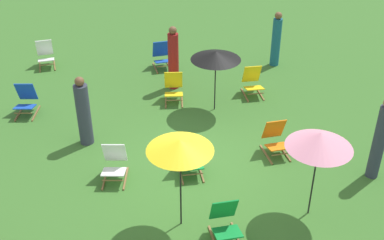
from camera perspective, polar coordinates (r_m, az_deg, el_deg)
name	(u,v)px	position (r m, az deg, el deg)	size (l,w,h in m)	color
ground_plane	(200,168)	(10.89, 0.92, -5.52)	(40.00, 40.00, 0.00)	#386B28
deckchair_0	(162,56)	(15.16, -3.52, 7.37)	(0.55, 0.81, 0.83)	olive
deckchair_1	(225,223)	(9.04, 3.88, -11.75)	(0.52, 0.79, 0.83)	olive
deckchair_3	(114,164)	(10.51, -8.96, -5.00)	(0.59, 0.82, 0.83)	olive
deckchair_5	(174,88)	(13.26, -2.14, 3.68)	(0.55, 0.81, 0.83)	olive
deckchair_6	(276,139)	(11.29, 9.65, -2.21)	(0.54, 0.80, 0.83)	olive
deckchair_7	(26,100)	(13.37, -18.66, 2.15)	(0.58, 0.82, 0.83)	olive
deckchair_8	(45,55)	(15.87, -16.58, 7.22)	(0.57, 0.82, 0.83)	olive
deckchair_9	(253,82)	(13.67, 7.03, 4.36)	(0.49, 0.77, 0.83)	olive
deckchair_10	(190,158)	(10.54, -0.21, -4.42)	(0.49, 0.77, 0.83)	olive
umbrella_0	(180,146)	(8.42, -1.40, -2.97)	(1.18, 1.18, 1.90)	black
umbrella_1	(320,140)	(9.00, 14.56, -2.28)	(1.21, 1.21, 1.86)	black
umbrella_2	(216,56)	(12.33, 2.77, 7.45)	(1.26, 1.26, 1.65)	black
person_0	(84,113)	(11.54, -12.43, 0.82)	(0.44, 0.44, 1.72)	#333847
person_1	(173,59)	(13.74, -2.17, 7.04)	(0.40, 0.40, 1.82)	maroon
person_2	(276,40)	(15.35, 9.70, 9.10)	(0.29, 0.29, 1.70)	#195972
person_3	(379,140)	(10.84, 20.85, -2.18)	(0.37, 0.37, 1.89)	#333847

